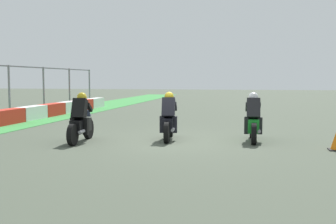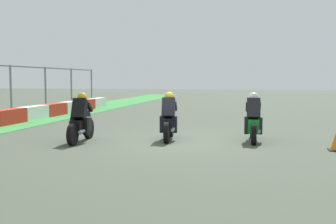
# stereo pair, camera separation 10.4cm
# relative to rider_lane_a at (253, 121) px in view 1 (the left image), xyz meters

# --- Properties ---
(ground_plane) EXTENTS (120.00, 120.00, 0.00)m
(ground_plane) POSITION_rel_rider_lane_a_xyz_m (-0.38, 2.47, -0.62)
(ground_plane) COLOR #454D3E
(rider_lane_a) EXTENTS (2.04, 0.54, 1.51)m
(rider_lane_a) POSITION_rel_rider_lane_a_xyz_m (0.00, 0.00, 0.00)
(rider_lane_a) COLOR black
(rider_lane_a) RESTS_ON ground_plane
(rider_lane_b) EXTENTS (2.04, 0.57, 1.51)m
(rider_lane_b) POSITION_rel_rider_lane_a_xyz_m (-0.21, 2.61, 0.00)
(rider_lane_b) COLOR black
(rider_lane_b) RESTS_ON ground_plane
(rider_lane_c) EXTENTS (2.04, 0.55, 1.51)m
(rider_lane_c) POSITION_rel_rider_lane_a_xyz_m (-1.19, 5.14, 0.00)
(rider_lane_c) COLOR black
(rider_lane_c) RESTS_ON ground_plane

